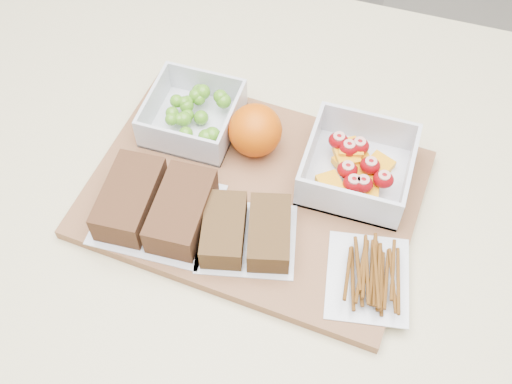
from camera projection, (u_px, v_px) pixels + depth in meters
The scene contains 8 objects.
counter at pixel (260, 340), 1.21m from camera, with size 1.20×0.90×0.90m, color beige.
cutting_board at pixel (254, 194), 0.85m from camera, with size 0.42×0.30×0.02m, color brown.
grape_container at pixel (195, 114), 0.88m from camera, with size 0.12×0.12×0.05m.
fruit_container at pixel (357, 168), 0.83m from camera, with size 0.13×0.13×0.06m.
orange at pixel (255, 130), 0.85m from camera, with size 0.07×0.07×0.07m, color #D65305.
sandwich_bag_left at pixel (156, 205), 0.80m from camera, with size 0.15×0.14×0.05m.
sandwich_bag_center at pixel (247, 232), 0.78m from camera, with size 0.14×0.13×0.04m.
pretzel_bag at pixel (369, 273), 0.76m from camera, with size 0.12×0.13×0.03m.
Camera 1 is at (0.13, -0.43, 1.61)m, focal length 45.00 mm.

